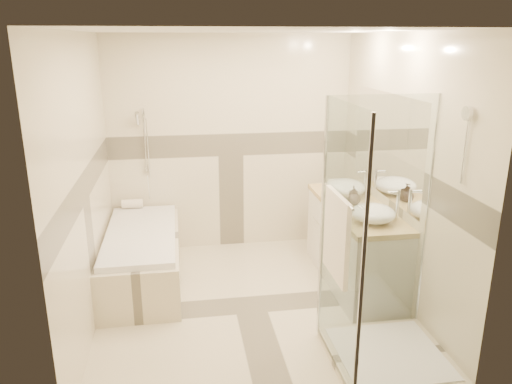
{
  "coord_description": "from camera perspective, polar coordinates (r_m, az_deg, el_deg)",
  "views": [
    {
      "loc": [
        -0.61,
        -4.2,
        2.44
      ],
      "look_at": [
        0.1,
        0.25,
        1.05
      ],
      "focal_mm": 35.0,
      "sensor_mm": 36.0,
      "label": 1
    }
  ],
  "objects": [
    {
      "name": "room",
      "position": [
        4.43,
        -0.09,
        1.65
      ],
      "size": [
        2.82,
        3.02,
        2.52
      ],
      "color": "#C3B89B",
      "rests_on": "ground"
    },
    {
      "name": "bathtub",
      "position": [
        5.31,
        -12.86,
        -6.98
      ],
      "size": [
        0.75,
        1.7,
        0.56
      ],
      "color": "beige",
      "rests_on": "ground"
    },
    {
      "name": "vanity",
      "position": [
        5.23,
        11.14,
        -5.86
      ],
      "size": [
        0.58,
        1.62,
        0.85
      ],
      "color": "silver",
      "rests_on": "ground"
    },
    {
      "name": "shower_enclosure",
      "position": [
        4.03,
        13.42,
        -12.06
      ],
      "size": [
        0.96,
        0.93,
        2.04
      ],
      "color": "beige",
      "rests_on": "ground"
    },
    {
      "name": "vessel_sink_near",
      "position": [
        5.33,
        10.1,
        0.49
      ],
      "size": [
        0.43,
        0.43,
        0.17
      ],
      "primitive_type": "ellipsoid",
      "color": "white",
      "rests_on": "vanity"
    },
    {
      "name": "vessel_sink_far",
      "position": [
        4.62,
        13.26,
        -2.39
      ],
      "size": [
        0.4,
        0.4,
        0.16
      ],
      "primitive_type": "ellipsoid",
      "color": "white",
      "rests_on": "vanity"
    },
    {
      "name": "faucet_near",
      "position": [
        5.38,
        12.32,
        1.28
      ],
      "size": [
        0.11,
        0.03,
        0.27
      ],
      "color": "silver",
      "rests_on": "vanity"
    },
    {
      "name": "faucet_far",
      "position": [
        4.68,
        15.78,
        -1.21
      ],
      "size": [
        0.12,
        0.03,
        0.29
      ],
      "color": "silver",
      "rests_on": "vanity"
    },
    {
      "name": "amenity_bottle_a",
      "position": [
        5.09,
        11.06,
        -0.31
      ],
      "size": [
        0.11,
        0.11,
        0.18
      ],
      "primitive_type": "imported",
      "rotation": [
        0.0,
        0.0,
        -0.39
      ],
      "color": "black",
      "rests_on": "vanity"
    },
    {
      "name": "amenity_bottle_b",
      "position": [
        5.06,
        11.18,
        -0.54
      ],
      "size": [
        0.16,
        0.16,
        0.16
      ],
      "primitive_type": "imported",
      "rotation": [
        0.0,
        0.0,
        -0.28
      ],
      "color": "black",
      "rests_on": "vanity"
    },
    {
      "name": "folded_towels",
      "position": [
        5.63,
        9.04,
        0.89
      ],
      "size": [
        0.14,
        0.22,
        0.07
      ],
      "primitive_type": "cube",
      "rotation": [
        0.0,
        0.0,
        -0.06
      ],
      "color": "white",
      "rests_on": "vanity"
    },
    {
      "name": "rolled_towel",
      "position": [
        5.93,
        -13.96,
        -1.31
      ],
      "size": [
        0.23,
        0.11,
        0.11
      ],
      "primitive_type": "cylinder",
      "rotation": [
        0.0,
        1.57,
        0.0
      ],
      "color": "white",
      "rests_on": "bathtub"
    }
  ]
}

